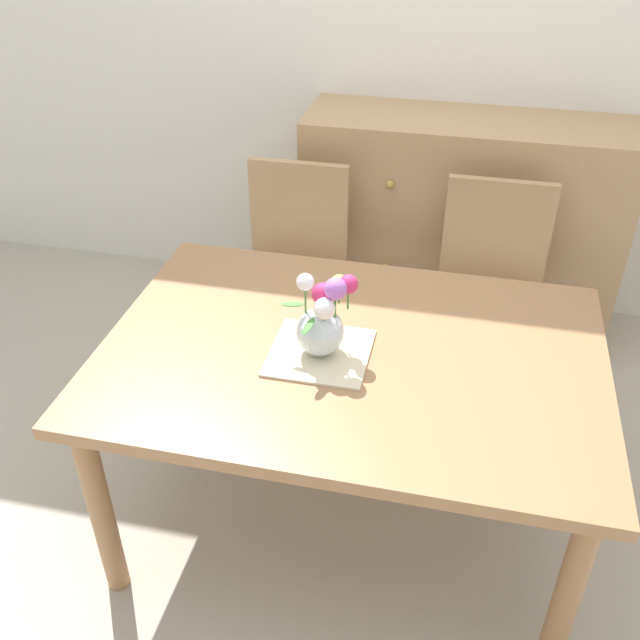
% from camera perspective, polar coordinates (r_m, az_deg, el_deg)
% --- Properties ---
extents(ground_plane, '(12.00, 12.00, 0.00)m').
position_cam_1_polar(ground_plane, '(2.61, 2.15, -15.26)').
color(ground_plane, '#B7AD99').
extents(back_wall, '(7.00, 0.10, 2.80)m').
position_cam_1_polar(back_wall, '(3.33, 8.50, 23.94)').
color(back_wall, silver).
rests_on(back_wall, ground_plane).
extents(dining_table, '(1.48, 1.03, 0.73)m').
position_cam_1_polar(dining_table, '(2.16, 2.51, -4.20)').
color(dining_table, '#9E7047').
rests_on(dining_table, ground_plane).
extents(chair_left, '(0.42, 0.42, 0.90)m').
position_cam_1_polar(chair_left, '(3.00, -2.16, 5.06)').
color(chair_left, tan).
rests_on(chair_left, ground_plane).
extents(chair_right, '(0.42, 0.42, 0.90)m').
position_cam_1_polar(chair_right, '(2.92, 13.52, 3.18)').
color(chair_right, tan).
rests_on(chair_right, ground_plane).
extents(dresser, '(1.40, 0.47, 1.00)m').
position_cam_1_polar(dresser, '(3.34, 11.05, 7.35)').
color(dresser, tan).
rests_on(dresser, ground_plane).
extents(placemat, '(0.29, 0.29, 0.01)m').
position_cam_1_polar(placemat, '(2.09, 0.00, -2.62)').
color(placemat, beige).
rests_on(placemat, dining_table).
extents(flower_vase, '(0.21, 0.23, 0.25)m').
position_cam_1_polar(flower_vase, '(2.03, 0.22, 0.01)').
color(flower_vase, silver).
rests_on(flower_vase, placemat).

